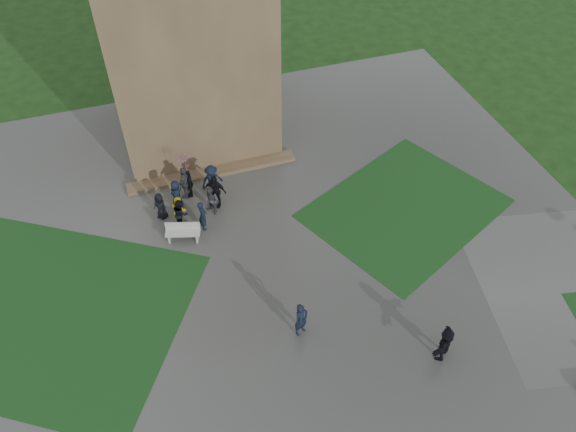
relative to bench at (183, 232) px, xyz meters
name	(u,v)px	position (x,y,z in m)	size (l,w,h in m)	color
ground	(272,336)	(2.36, -6.42, -0.50)	(120.00, 120.00, 0.00)	black
plaza	(258,298)	(2.36, -4.42, -0.49)	(34.00, 34.00, 0.02)	#3A3A38
lawn_inset_left	(50,313)	(-6.14, -2.42, -0.48)	(11.00, 9.00, 0.01)	#123515
lawn_inset_right	(405,208)	(10.86, -1.42, -0.48)	(9.00, 7.00, 0.01)	#123515
tower_plinth	(213,172)	(2.36, 4.18, -0.37)	(9.00, 0.80, 0.22)	brown
bench	(183,232)	(0.00, 0.00, 0.00)	(1.70, 0.96, 0.94)	#B5B5B0
visitor_cluster	(192,187)	(0.96, 2.20, 0.64)	(3.80, 3.36, 2.72)	black
pedestrian_mid	(301,319)	(3.53, -6.59, 0.39)	(0.64, 0.42, 1.75)	black
pedestrian_near	(445,343)	(8.42, -9.35, 0.36)	(1.56, 0.56, 1.69)	black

